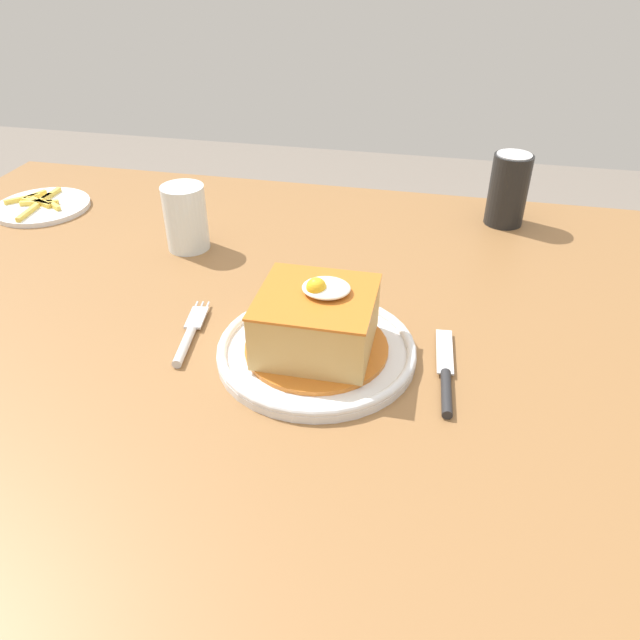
% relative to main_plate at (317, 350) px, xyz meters
% --- Properties ---
extents(dining_table, '(1.40, 1.04, 0.76)m').
position_rel_main_plate_xyz_m(dining_table, '(-0.07, 0.03, -0.10)').
color(dining_table, olive).
rests_on(dining_table, ground_plane).
extents(main_plate, '(0.24, 0.24, 0.02)m').
position_rel_main_plate_xyz_m(main_plate, '(0.00, 0.00, 0.00)').
color(main_plate, white).
rests_on(main_plate, dining_table).
extents(sandwich_meal, '(0.18, 0.18, 0.10)m').
position_rel_main_plate_xyz_m(sandwich_meal, '(0.00, 0.00, 0.04)').
color(sandwich_meal, '#C66B23').
rests_on(sandwich_meal, main_plate).
extents(fork, '(0.04, 0.14, 0.01)m').
position_rel_main_plate_xyz_m(fork, '(-0.17, -0.00, -0.00)').
color(fork, silver).
rests_on(fork, dining_table).
extents(knife, '(0.03, 0.17, 0.01)m').
position_rel_main_plate_xyz_m(knife, '(0.16, -0.02, -0.00)').
color(knife, '#262628').
rests_on(knife, dining_table).
extents(soda_can, '(0.07, 0.07, 0.12)m').
position_rel_main_plate_xyz_m(soda_can, '(0.24, 0.45, 0.05)').
color(soda_can, black).
rests_on(soda_can, dining_table).
extents(drinking_glass, '(0.07, 0.07, 0.10)m').
position_rel_main_plate_xyz_m(drinking_glass, '(-0.27, 0.24, 0.04)').
color(drinking_glass, silver).
rests_on(drinking_glass, dining_table).
extents(side_plate_fries, '(0.17, 0.17, 0.02)m').
position_rel_main_plate_xyz_m(side_plate_fries, '(-0.59, 0.33, -0.00)').
color(side_plate_fries, white).
rests_on(side_plate_fries, dining_table).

